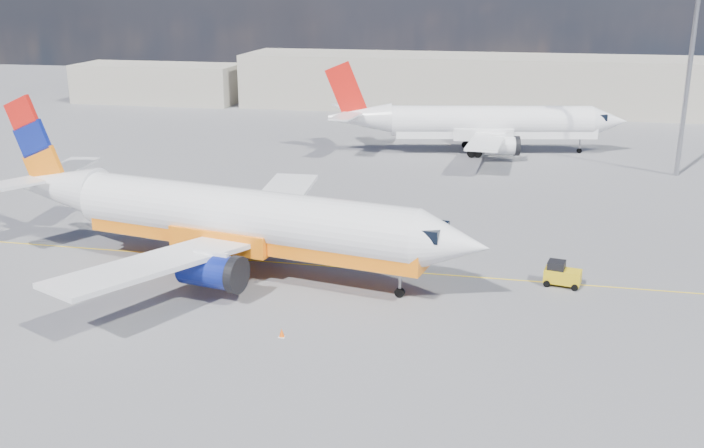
% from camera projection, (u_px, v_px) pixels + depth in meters
% --- Properties ---
extents(ground, '(240.00, 240.00, 0.00)m').
position_uv_depth(ground, '(319.00, 282.00, 50.74)').
color(ground, slate).
rests_on(ground, ground).
extents(taxi_line, '(70.00, 0.15, 0.01)m').
position_uv_depth(taxi_line, '(330.00, 266.00, 53.54)').
color(taxi_line, yellow).
rests_on(taxi_line, ground).
extents(terminal_main, '(70.00, 14.00, 8.00)m').
position_uv_depth(terminal_main, '(473.00, 82.00, 118.65)').
color(terminal_main, '#B3AD9A').
rests_on(terminal_main, ground).
extents(terminal_annex, '(26.00, 10.00, 6.00)m').
position_uv_depth(terminal_annex, '(158.00, 83.00, 126.03)').
color(terminal_annex, '#B3AD9A').
rests_on(terminal_annex, ground).
extents(main_jet, '(36.52, 28.21, 11.02)m').
position_uv_depth(main_jet, '(229.00, 218.00, 51.74)').
color(main_jet, white).
rests_on(main_jet, ground).
extents(second_jet, '(34.08, 26.33, 10.28)m').
position_uv_depth(second_jet, '(481.00, 123.00, 87.91)').
color(second_jet, white).
rests_on(second_jet, ground).
extents(gse_tug, '(2.45, 1.78, 1.60)m').
position_uv_depth(gse_tug, '(561.00, 274.00, 49.96)').
color(gse_tug, black).
rests_on(gse_tug, ground).
extents(traffic_cone, '(0.35, 0.35, 0.50)m').
position_uv_depth(traffic_cone, '(282.00, 333.00, 42.83)').
color(traffic_cone, white).
rests_on(traffic_cone, ground).
extents(floodlight_mast, '(1.59, 1.59, 21.79)m').
position_uv_depth(floodlight_mast, '(693.00, 42.00, 74.82)').
color(floodlight_mast, '#929299').
rests_on(floodlight_mast, ground).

